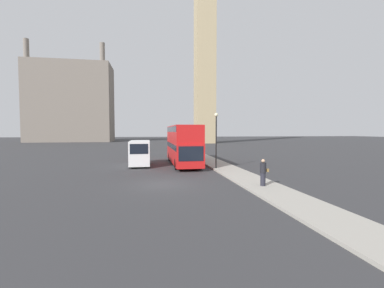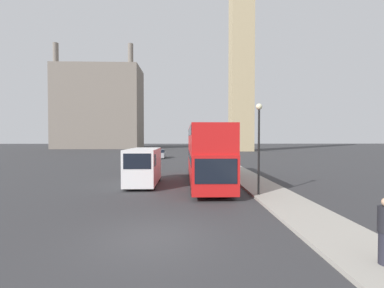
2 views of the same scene
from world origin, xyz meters
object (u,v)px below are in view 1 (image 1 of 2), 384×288
pedestrian (263,172)px  street_lamp (216,131)px  white_van (140,153)px  clock_tower (205,18)px  parked_sedan (138,146)px  red_double_decker_bus (183,143)px

pedestrian → street_lamp: street_lamp is taller
white_van → pedestrian: (8.17, -12.22, -0.40)m
clock_tower → white_van: bearing=-110.0°
pedestrian → street_lamp: (-0.90, 8.27, 2.63)m
white_van → parked_sedan: 25.56m
pedestrian → parked_sedan: (-9.41, 37.73, -0.35)m
street_lamp → parked_sedan: size_ratio=1.10×
street_lamp → parked_sedan: bearing=106.1°
white_van → street_lamp: 8.57m
parked_sedan → pedestrian: bearing=-76.0°
white_van → street_lamp: size_ratio=0.97×
pedestrian → street_lamp: 8.72m
parked_sedan → red_double_decker_bus: bearing=-76.8°
clock_tower → parked_sedan: clock_tower is taller
street_lamp → red_double_decker_bus: bearing=120.9°
clock_tower → pedestrian: bearing=-99.1°
street_lamp → parked_sedan: 30.82m
clock_tower → pedestrian: (-9.85, -61.79, -36.63)m
red_double_decker_bus → street_lamp: bearing=-59.1°
white_van → red_double_decker_bus: bearing=5.5°
street_lamp → pedestrian: bearing=-83.8°
white_van → street_lamp: street_lamp is taller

